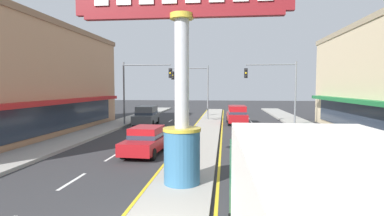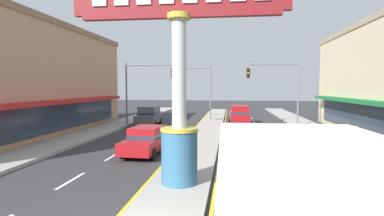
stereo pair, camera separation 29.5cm
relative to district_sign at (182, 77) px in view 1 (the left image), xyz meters
name	(u,v)px [view 1 (the left image)]	position (x,y,z in m)	size (l,w,h in m)	color
median_strip	(205,132)	(0.00, 13.39, -4.07)	(2.33, 52.00, 0.14)	#A39E93
sidewalk_left	(87,134)	(-9.13, 11.39, -4.05)	(2.73, 60.00, 0.18)	#9E9B93
sidewalk_right	(330,138)	(9.13, 11.39, -4.05)	(2.73, 60.00, 0.18)	#9E9B93
lane_markings	(204,136)	(0.00, 12.04, -4.14)	(9.07, 52.00, 0.01)	silver
district_sign	(182,77)	(0.00, 0.00, 0.00)	(7.97, 1.43, 7.91)	#33668C
storefront_left	(6,79)	(-15.09, 10.42, 0.26)	(9.52, 23.67, 8.79)	tan
traffic_light_left_side	(141,82)	(-6.40, 17.36, 0.11)	(4.86, 0.46, 6.20)	slate
traffic_light_right_side	(276,82)	(6.40, 18.13, 0.11)	(4.86, 0.46, 6.20)	slate
traffic_light_median_far	(195,83)	(-1.84, 23.02, 0.05)	(4.20, 0.46, 6.20)	slate
suv_near_right_lane	(147,115)	(-6.12, 18.04, -3.16)	(2.12, 4.68, 1.90)	#4C5156
sedan_far_right_lane	(356,173)	(6.12, -0.28, -3.35)	(1.88, 4.32, 1.53)	#14562D
sedan_near_left_lane	(146,140)	(-2.81, 5.41, -3.35)	(2.01, 4.39, 1.53)	maroon
suv_far_left_oncoming	(237,114)	(2.82, 19.99, -3.16)	(2.09, 4.66, 1.90)	maroon
pedestrian_near_kerb	(355,139)	(8.22, 5.05, -3.04)	(0.45, 0.32, 1.62)	#2D4C8C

